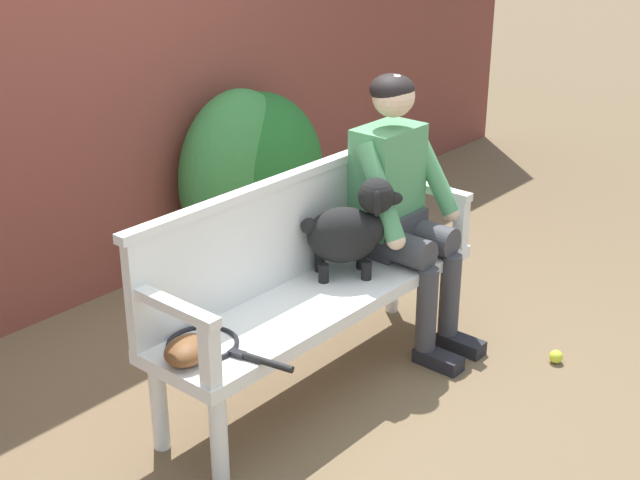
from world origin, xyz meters
The scene contains 13 objects.
ground_plane centered at (0.00, 0.00, 0.00)m, with size 40.00×40.00×0.00m, color brown.
brick_garden_fence centered at (0.00, 1.66, 1.15)m, with size 8.00×0.30×2.29m, color brown.
hedge_bush_mid_left centered at (0.79, 1.31, 0.52)m, with size 0.84×0.51×1.04m, color #337538.
hedge_bush_mid_right centered at (0.97, 1.31, 0.49)m, with size 0.84×0.71×0.98m, color #1E5B23.
garden_bench centered at (0.00, 0.00, 0.41)m, with size 1.76×0.47×0.47m.
bench_backrest centered at (0.00, 0.21, 0.73)m, with size 1.80×0.06×0.50m.
bench_armrest_left_end centered at (-0.84, -0.08, 0.67)m, with size 0.06×0.47×0.28m.
bench_armrest_right_end centered at (0.84, -0.08, 0.67)m, with size 0.06×0.47×0.28m.
person_seated centered at (0.58, -0.01, 0.74)m, with size 0.56×0.64×1.34m.
dog_on_bench centered at (0.23, 0.01, 0.70)m, with size 0.42×0.39×0.46m.
tennis_racket centered at (-0.66, 0.01, 0.48)m, with size 0.34×0.58×0.03m.
baseball_glove centered at (-0.78, 0.00, 0.52)m, with size 0.22×0.17×0.09m, color brown.
tennis_ball centered at (0.88, -0.75, 0.03)m, with size 0.07×0.07×0.07m, color #CCDB33.
Camera 1 is at (-2.70, -2.31, 2.23)m, focal length 50.00 mm.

